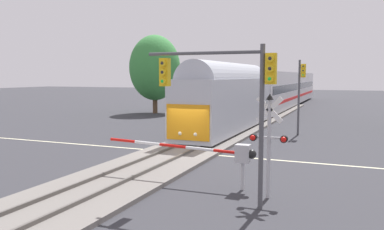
{
  "coord_description": "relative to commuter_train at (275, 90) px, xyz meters",
  "views": [
    {
      "loc": [
        9.11,
        -20.72,
        4.45
      ],
      "look_at": [
        -0.27,
        2.05,
        2.0
      ],
      "focal_mm": 36.97,
      "sensor_mm": 36.0,
      "label": 1
    }
  ],
  "objects": [
    {
      "name": "ground_plane",
      "position": [
        -0.0,
        -28.47,
        -2.73
      ],
      "size": [
        220.0,
        220.0,
        0.0
      ],
      "primitive_type": "plane",
      "color": "#333338"
    },
    {
      "name": "traffic_signal_far_side",
      "position": [
        5.4,
        -18.93,
        1.03
      ],
      "size": [
        0.53,
        0.38,
        5.63
      ],
      "color": "#4C4C51",
      "rests_on": "ground"
    },
    {
      "name": "road_centre_stripe",
      "position": [
        -0.0,
        -28.47,
        -2.73
      ],
      "size": [
        44.0,
        0.2,
        0.01
      ],
      "color": "beige",
      "rests_on": "ground"
    },
    {
      "name": "crossing_signal_mast",
      "position": [
        6.32,
        -35.16,
        -0.4
      ],
      "size": [
        1.36,
        0.44,
        3.82
      ],
      "color": "#B2B2B7",
      "rests_on": "ground"
    },
    {
      "name": "traffic_signal_near_right",
      "position": [
        5.13,
        -36.44,
        1.39
      ],
      "size": [
        4.59,
        0.38,
        5.48
      ],
      "color": "#4C4C51",
      "rests_on": "ground"
    },
    {
      "name": "commuter_train",
      "position": [
        0.0,
        0.0,
        0.0
      ],
      "size": [
        3.04,
        59.27,
        5.16
      ],
      "color": "#B2B7C1",
      "rests_on": "railway_track"
    },
    {
      "name": "railway_track",
      "position": [
        -0.0,
        -28.47,
        -2.64
      ],
      "size": [
        4.4,
        80.0,
        0.32
      ],
      "color": "slate",
      "rests_on": "ground"
    },
    {
      "name": "pine_left_background",
      "position": [
        -12.85,
        -7.43,
        2.65
      ],
      "size": [
        6.01,
        6.01,
        9.24
      ],
      "color": "brown",
      "rests_on": "ground"
    },
    {
      "name": "crossing_gate_near",
      "position": [
        4.37,
        -34.49,
        -1.32
      ],
      "size": [
        6.6,
        0.4,
        1.8
      ],
      "color": "#B7B7BC",
      "rests_on": "ground"
    }
  ]
}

